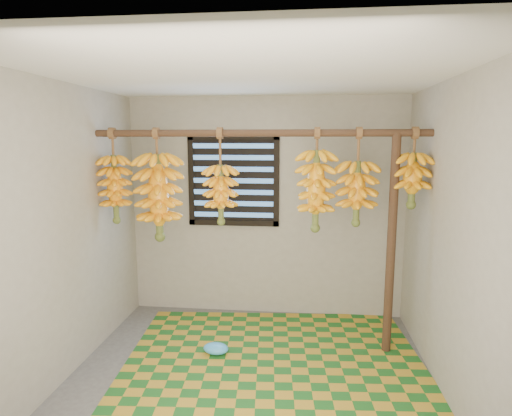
# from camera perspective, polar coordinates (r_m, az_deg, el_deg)

# --- Properties ---
(floor) EXTENTS (3.00, 3.00, 0.01)m
(floor) POSITION_cam_1_polar(r_m,az_deg,el_deg) (3.70, -1.01, -22.62)
(floor) COLOR #4B4B4B
(floor) RESTS_ON ground
(ceiling) EXTENTS (3.00, 3.00, 0.01)m
(ceiling) POSITION_cam_1_polar(r_m,az_deg,el_deg) (3.18, -1.13, 17.46)
(ceiling) COLOR silver
(ceiling) RESTS_ON wall_back
(wall_back) EXTENTS (3.00, 0.01, 2.40)m
(wall_back) POSITION_cam_1_polar(r_m,az_deg,el_deg) (4.71, 1.27, 0.02)
(wall_back) COLOR gray
(wall_back) RESTS_ON floor
(wall_left) EXTENTS (0.01, 3.00, 2.40)m
(wall_left) POSITION_cam_1_polar(r_m,az_deg,el_deg) (3.74, -24.66, -3.20)
(wall_left) COLOR gray
(wall_left) RESTS_ON floor
(wall_right) EXTENTS (0.01, 3.00, 2.40)m
(wall_right) POSITION_cam_1_polar(r_m,az_deg,el_deg) (3.39, 25.10, -4.40)
(wall_right) COLOR gray
(wall_right) RESTS_ON floor
(window) EXTENTS (1.00, 0.04, 1.00)m
(window) POSITION_cam_1_polar(r_m,az_deg,el_deg) (4.68, -3.03, 3.67)
(window) COLOR black
(window) RESTS_ON wall_back
(hanging_pole) EXTENTS (3.00, 0.06, 0.06)m
(hanging_pole) POSITION_cam_1_polar(r_m,az_deg,el_deg) (3.85, 0.25, 9.96)
(hanging_pole) COLOR #452B1B
(hanging_pole) RESTS_ON wall_left
(support_post) EXTENTS (0.08, 0.08, 2.00)m
(support_post) POSITION_cam_1_polar(r_m,az_deg,el_deg) (4.02, 17.58, -4.89)
(support_post) COLOR #452B1B
(support_post) RESTS_ON floor
(woven_mat) EXTENTS (2.76, 2.28, 0.01)m
(woven_mat) POSITION_cam_1_polar(r_m,az_deg,el_deg) (4.03, 2.40, -19.67)
(woven_mat) COLOR #19561C
(woven_mat) RESTS_ON floor
(plastic_bag) EXTENTS (0.26, 0.20, 0.10)m
(plastic_bag) POSITION_cam_1_polar(r_m,az_deg,el_deg) (4.12, -5.37, -18.15)
(plastic_bag) COLOR #3D9DE3
(plastic_bag) RESTS_ON woven_mat
(banana_bunch_a) EXTENTS (0.30, 0.30, 0.89)m
(banana_bunch_a) POSITION_cam_1_polar(r_m,az_deg,el_deg) (4.23, -18.27, 2.43)
(banana_bunch_a) COLOR brown
(banana_bunch_a) RESTS_ON hanging_pole
(banana_bunch_b) EXTENTS (0.40, 0.40, 1.04)m
(banana_bunch_b) POSITION_cam_1_polar(r_m,az_deg,el_deg) (4.08, -12.86, 1.43)
(banana_bunch_b) COLOR brown
(banana_bunch_b) RESTS_ON hanging_pole
(banana_bunch_c) EXTENTS (0.29, 0.29, 0.88)m
(banana_bunch_c) POSITION_cam_1_polar(r_m,az_deg,el_deg) (3.93, -4.72, 1.83)
(banana_bunch_c) COLOR brown
(banana_bunch_c) RESTS_ON hanging_pole
(banana_bunch_d) EXTENTS (0.32, 0.32, 0.92)m
(banana_bunch_d) POSITION_cam_1_polar(r_m,az_deg,el_deg) (3.85, 8.00, 2.33)
(banana_bunch_d) COLOR brown
(banana_bunch_d) RESTS_ON hanging_pole
(banana_bunch_e) EXTENTS (0.36, 0.36, 0.86)m
(banana_bunch_e) POSITION_cam_1_polar(r_m,az_deg,el_deg) (3.88, 13.29, 1.94)
(banana_bunch_e) COLOR brown
(banana_bunch_e) RESTS_ON hanging_pole
(banana_bunch_f) EXTENTS (0.30, 0.30, 0.69)m
(banana_bunch_f) POSITION_cam_1_polar(r_m,az_deg,el_deg) (3.95, 20.13, 3.54)
(banana_bunch_f) COLOR brown
(banana_bunch_f) RESTS_ON hanging_pole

